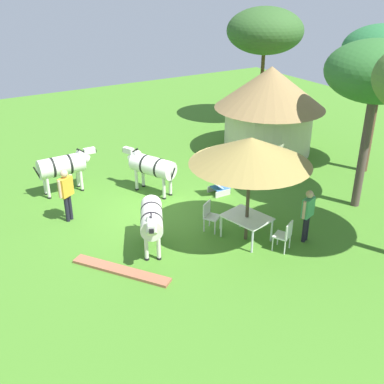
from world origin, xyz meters
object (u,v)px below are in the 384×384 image
object	(u,v)px
acacia_tree_left_background	(265,31)
standing_watcher	(66,191)
shade_umbrella	(251,151)
patio_chair_near_lawn	(285,234)
patio_chair_near_hut	(210,214)
thatched_hut	(269,105)
guest_beside_umbrella	(308,211)
acacia_tree_right_background	(384,51)
patio_dining_table	(247,219)
zebra_by_umbrella	(151,166)
striped_lounge_chair	(218,187)
acacia_tree_far_lawn	(377,73)
zebra_toward_hut	(63,166)
zebra_nearest_camera	(152,219)

from	to	relation	value
acacia_tree_left_background	standing_watcher	bearing A→B (deg)	-66.22
shade_umbrella	patio_chair_near_lawn	bearing A→B (deg)	27.10
patio_chair_near_hut	standing_watcher	distance (m)	4.46
thatched_hut	guest_beside_umbrella	bearing A→B (deg)	-30.90
patio_chair_near_lawn	acacia_tree_right_background	size ratio (longest dim) A/B	0.16
patio_dining_table	zebra_by_umbrella	size ratio (longest dim) A/B	0.68
guest_beside_umbrella	standing_watcher	world-z (taller)	standing_watcher
thatched_hut	shade_umbrella	world-z (taller)	thatched_hut
patio_chair_near_lawn	acacia_tree_left_background	bearing A→B (deg)	27.38
patio_dining_table	acacia_tree_left_background	bearing A→B (deg)	139.39
guest_beside_umbrella	zebra_by_umbrella	bearing A→B (deg)	-85.44
guest_beside_umbrella	striped_lounge_chair	bearing A→B (deg)	-103.23
patio_chair_near_lawn	acacia_tree_far_lawn	distance (m)	5.59
striped_lounge_chair	acacia_tree_right_background	size ratio (longest dim) A/B	0.15
striped_lounge_chair	zebra_toward_hut	xyz separation A→B (m)	(-2.91, -4.52, 0.75)
zebra_toward_hut	zebra_by_umbrella	bearing A→B (deg)	57.59
acacia_tree_left_background	striped_lounge_chair	bearing A→B (deg)	-48.03
patio_chair_near_hut	acacia_tree_right_background	bearing A→B (deg)	154.06
patio_dining_table	standing_watcher	xyz separation A→B (m)	(-3.80, -4.06, 0.37)
acacia_tree_left_background	patio_chair_near_lawn	bearing A→B (deg)	-35.53
thatched_hut	zebra_nearest_camera	distance (m)	9.05
shade_umbrella	standing_watcher	world-z (taller)	shade_umbrella
patio_chair_near_hut	striped_lounge_chair	xyz separation A→B (m)	(-1.94, 1.61, -0.26)
patio_dining_table	patio_chair_near_hut	xyz separation A→B (m)	(-1.01, -0.61, -0.14)
shade_umbrella	patio_chair_near_hut	bearing A→B (deg)	-148.86
shade_umbrella	zebra_by_umbrella	size ratio (longest dim) A/B	1.55
zebra_nearest_camera	acacia_tree_left_background	size ratio (longest dim) A/B	0.37
shade_umbrella	patio_dining_table	distance (m)	2.09
patio_dining_table	guest_beside_umbrella	world-z (taller)	guest_beside_umbrella
zebra_toward_hut	acacia_tree_left_background	distance (m)	12.15
patio_chair_near_lawn	acacia_tree_right_background	distance (m)	8.17
zebra_by_umbrella	acacia_tree_left_background	distance (m)	10.40
guest_beside_umbrella	acacia_tree_far_lawn	world-z (taller)	acacia_tree_far_lawn
shade_umbrella	patio_chair_near_hut	xyz separation A→B (m)	(-1.01, -0.61, -2.23)
zebra_toward_hut	acacia_tree_right_background	distance (m)	11.93
acacia_tree_left_background	acacia_tree_far_lawn	bearing A→B (deg)	-19.51
zebra_toward_hut	thatched_hut	bearing A→B (deg)	85.88
patio_chair_near_hut	zebra_by_umbrella	distance (m)	3.31
standing_watcher	patio_chair_near_hut	bearing A→B (deg)	109.78
shade_umbrella	acacia_tree_left_background	world-z (taller)	acacia_tree_left_background
zebra_by_umbrella	acacia_tree_left_background	world-z (taller)	acacia_tree_left_background
shade_umbrella	patio_chair_near_hut	world-z (taller)	shade_umbrella
shade_umbrella	patio_dining_table	xyz separation A→B (m)	(0.00, 0.00, -2.09)
patio_dining_table	standing_watcher	world-z (taller)	standing_watcher
thatched_hut	zebra_toward_hut	bearing A→B (deg)	-92.98
patio_chair_near_hut	zebra_toward_hut	distance (m)	5.68
guest_beside_umbrella	zebra_toward_hut	world-z (taller)	guest_beside_umbrella
zebra_nearest_camera	shade_umbrella	bearing A→B (deg)	-173.73
patio_chair_near_hut	zebra_nearest_camera	xyz separation A→B (m)	(0.07, -1.97, 0.44)
guest_beside_umbrella	zebra_toward_hut	distance (m)	8.42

